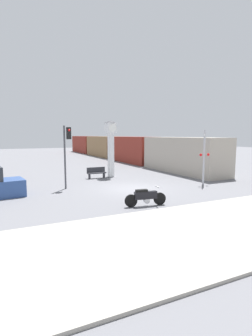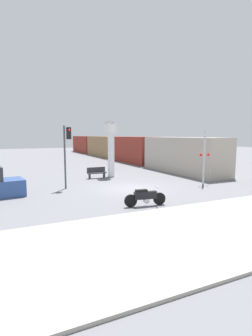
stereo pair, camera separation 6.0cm
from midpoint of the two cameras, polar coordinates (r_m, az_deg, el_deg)
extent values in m
plane|color=slate|center=(17.92, 1.46, -4.44)|extent=(120.00, 120.00, 0.00)
cube|color=#9E998E|center=(11.44, 21.07, -11.44)|extent=(36.00, 6.00, 0.10)
cylinder|color=black|center=(13.79, 7.22, -6.65)|extent=(0.66, 0.21, 0.65)
cylinder|color=black|center=(13.26, 0.97, -7.16)|extent=(0.66, 0.21, 0.65)
cube|color=black|center=(13.45, 4.16, -5.93)|extent=(1.21, 0.43, 0.39)
cube|color=black|center=(13.32, 3.30, -4.95)|extent=(0.64, 0.35, 0.11)
cylinder|color=silver|center=(13.53, 4.37, -7.03)|extent=(0.33, 0.26, 0.30)
cube|color=silver|center=(13.61, 6.80, -4.12)|extent=(0.14, 0.48, 0.04)
cube|color=white|center=(22.71, -3.38, 2.85)|extent=(0.44, 0.44, 3.81)
cube|color=white|center=(22.66, -3.43, 8.72)|extent=(0.84, 0.84, 0.84)
cylinder|color=white|center=(22.26, -3.00, 8.75)|extent=(0.67, 0.02, 0.67)
cone|color=#333338|center=(22.68, -3.44, 10.04)|extent=(1.01, 1.01, 0.20)
cube|color=#ADA393|center=(26.15, 12.21, 2.82)|extent=(2.80, 10.30, 3.40)
cube|color=maroon|center=(35.37, 1.32, 4.07)|extent=(2.80, 10.30, 3.40)
cube|color=olive|center=(45.35, -4.95, 4.72)|extent=(2.80, 10.30, 3.40)
cube|color=maroon|center=(55.67, -8.93, 5.11)|extent=(2.80, 10.30, 3.40)
cylinder|color=#47474C|center=(17.98, -13.25, 2.22)|extent=(0.12, 0.12, 4.23)
cube|color=black|center=(17.99, -12.46, 7.40)|extent=(0.28, 0.24, 0.80)
sphere|color=red|center=(17.84, -12.37, 8.05)|extent=(0.16, 0.16, 0.16)
cylinder|color=#B7B7BC|center=(19.93, 16.53, 2.22)|extent=(0.14, 0.14, 3.99)
cube|color=white|center=(19.86, 16.70, 6.95)|extent=(0.82, 0.82, 0.14)
sphere|color=red|center=(19.64, 15.89, 2.76)|extent=(0.20, 0.20, 0.20)
sphere|color=red|center=(20.11, 17.38, 2.80)|extent=(0.20, 0.20, 0.20)
cube|color=#2D2D33|center=(22.12, -6.47, -1.09)|extent=(1.60, 0.44, 0.08)
cube|color=#2D2D33|center=(22.26, -6.64, -0.39)|extent=(1.60, 0.06, 0.44)
cube|color=#2D2D33|center=(21.96, -8.04, -1.82)|extent=(0.08, 0.35, 0.41)
cube|color=#2D2D33|center=(22.37, -4.92, -1.61)|extent=(0.08, 0.35, 0.41)
camera|label=1|loc=(0.03, -90.09, -0.01)|focal=28.00mm
camera|label=2|loc=(0.03, 89.91, 0.01)|focal=28.00mm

